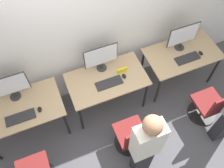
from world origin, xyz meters
name	(u,v)px	position (x,y,z in m)	size (l,w,h in m)	color
ground_plane	(115,119)	(0.00, 0.00, 0.00)	(20.00, 20.00, 0.00)	#4C4C51
wall_back	(94,27)	(0.00, 0.82, 1.40)	(12.00, 0.05, 2.80)	silver
desk_left	(20,111)	(-1.35, 0.35, 0.68)	(1.22, 0.70, 0.76)	tan
monitor_left	(9,86)	(-1.35, 0.56, 1.03)	(0.52, 0.16, 0.48)	#2D2D2D
keyboard_left	(20,117)	(-1.35, 0.19, 0.77)	(0.41, 0.16, 0.02)	#262628
mouse_left	(40,109)	(-1.07, 0.21, 0.77)	(0.06, 0.09, 0.03)	black
desk_center	(107,82)	(0.00, 0.35, 0.68)	(1.22, 0.70, 0.76)	tan
monitor_center	(101,57)	(0.00, 0.57, 1.03)	(0.52, 0.16, 0.48)	#2D2D2D
keyboard_center	(109,83)	(0.00, 0.26, 0.77)	(0.41, 0.16, 0.02)	#262628
mouse_center	(124,76)	(0.26, 0.28, 0.77)	(0.06, 0.09, 0.03)	black
office_chair_center	(132,137)	(0.06, -0.51, 0.35)	(0.48, 0.48, 0.87)	black
person_center	(146,147)	(0.03, -0.88, 0.93)	(0.36, 0.22, 1.69)	#232328
desk_right	(182,56)	(1.35, 0.35, 0.68)	(1.22, 0.70, 0.76)	tan
monitor_right	(183,36)	(1.35, 0.48, 1.03)	(0.52, 0.16, 0.48)	#2D2D2D
keyboard_right	(187,58)	(1.35, 0.22, 0.77)	(0.41, 0.16, 0.02)	#262628
mouse_right	(201,53)	(1.60, 0.23, 0.77)	(0.06, 0.09, 0.03)	black
office_chair_right	(209,106)	(1.43, -0.52, 0.35)	(0.48, 0.48, 0.87)	black
placard_center	(122,70)	(0.27, 0.38, 0.80)	(0.16, 0.03, 0.08)	yellow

